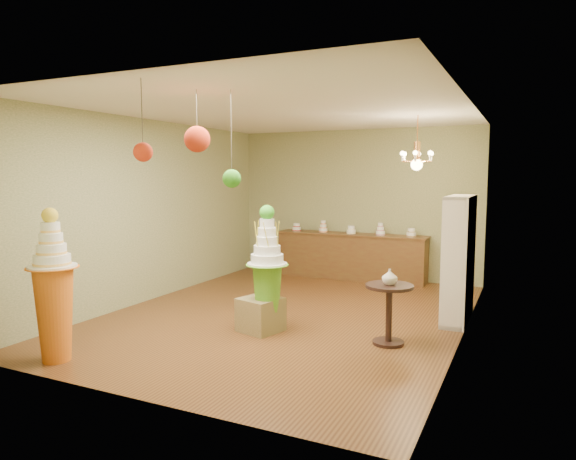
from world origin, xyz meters
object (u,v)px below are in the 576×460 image
at_px(pedestal_green, 267,281).
at_px(round_table, 389,306).
at_px(pedestal_orange, 54,300).
at_px(sideboard, 351,255).

relative_size(pedestal_green, round_table, 2.26).
xyz_separation_m(pedestal_orange, round_table, (3.25, 2.17, -0.21)).
height_order(sideboard, round_table, sideboard).
bearing_deg(pedestal_green, round_table, 7.12).
bearing_deg(pedestal_green, sideboard, 91.68).
height_order(pedestal_green, pedestal_orange, pedestal_orange).
xyz_separation_m(pedestal_green, round_table, (1.59, 0.20, -0.21)).
relative_size(pedestal_orange, round_table, 2.31).
distance_m(sideboard, round_table, 4.03).
distance_m(pedestal_green, round_table, 1.62).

